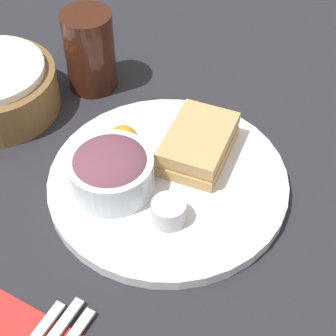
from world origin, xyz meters
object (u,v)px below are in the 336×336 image
Objects in this scene: plate at (168,182)px; salad_bowl at (111,170)px; sandwich at (198,144)px; dressing_cup at (169,212)px; drink_glass at (90,51)px.

salad_bowl is (-0.05, 0.06, 0.04)m from plate.
plate is at bearing 165.00° from sandwich.
dressing_cup is (-0.12, -0.02, -0.01)m from sandwich.
plate is 0.07m from sandwich.
salad_bowl is at bearing 82.64° from dressing_cup.
salad_bowl is at bearing -139.23° from drink_glass.
sandwich is 0.99× the size of drink_glass.
plate is 2.50× the size of drink_glass.
plate is at bearing -49.59° from salad_bowl.
drink_glass is (0.19, 0.16, 0.02)m from salad_bowl.
sandwich is at bearing -108.07° from drink_glass.
salad_bowl reaches higher than plate.
salad_bowl is at bearing 130.41° from plate.
dressing_cup reaches higher than plate.
sandwich is 0.12m from dressing_cup.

